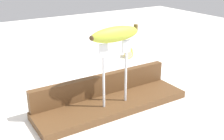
% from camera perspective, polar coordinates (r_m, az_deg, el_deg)
% --- Properties ---
extents(ground_plane, '(3.00, 3.00, 0.00)m').
position_cam_1_polar(ground_plane, '(0.86, 0.00, -7.59)').
color(ground_plane, silver).
extents(wooden_board, '(0.47, 0.14, 0.02)m').
position_cam_1_polar(wooden_board, '(0.85, 0.00, -6.96)').
color(wooden_board, brown).
rests_on(wooden_board, ground).
extents(board_backstop, '(0.46, 0.02, 0.07)m').
position_cam_1_polar(board_backstop, '(0.88, -1.97, -2.97)').
color(board_backstop, brown).
rests_on(board_backstop, wooden_board).
extents(fork_stand_center, '(0.10, 0.01, 0.19)m').
position_cam_1_polar(fork_stand_center, '(0.79, 0.62, 0.43)').
color(fork_stand_center, silver).
rests_on(fork_stand_center, wooden_board).
extents(banana_raised_center, '(0.16, 0.05, 0.04)m').
position_cam_1_polar(banana_raised_center, '(0.76, 0.64, 7.25)').
color(banana_raised_center, '#B2C138').
rests_on(banana_raised_center, fork_stand_center).
extents(banana_chunk_near, '(0.06, 0.07, 0.04)m').
position_cam_1_polar(banana_chunk_near, '(1.30, 3.38, 3.51)').
color(banana_chunk_near, yellow).
rests_on(banana_chunk_near, ground).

